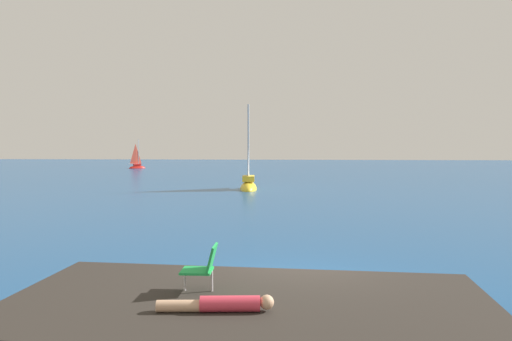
# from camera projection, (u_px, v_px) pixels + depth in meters

# --- Properties ---
(ground_plane) EXTENTS (160.00, 160.00, 0.00)m
(ground_plane) POSITION_uv_depth(u_px,v_px,m) (297.00, 288.00, 10.46)
(ground_plane) COLOR navy
(shore_ledge) EXTENTS (8.11, 4.47, 0.62)m
(shore_ledge) POSITION_uv_depth(u_px,v_px,m) (248.00, 318.00, 7.78)
(shore_ledge) COLOR #2D2823
(shore_ledge) RESTS_ON ground
(boulder_seaward) EXTENTS (1.52, 1.43, 0.88)m
(boulder_seaward) POSITION_uv_depth(u_px,v_px,m) (111.00, 291.00, 10.20)
(boulder_seaward) COLOR #2C2A23
(boulder_seaward) RESTS_ON ground
(boulder_inland) EXTENTS (1.16, 1.18, 0.75)m
(boulder_inland) POSITION_uv_depth(u_px,v_px,m) (233.00, 288.00, 10.42)
(boulder_inland) COLOR #2B241F
(boulder_inland) RESTS_ON ground
(sailboat_near) EXTENTS (1.34, 3.42, 6.27)m
(sailboat_near) POSITION_uv_depth(u_px,v_px,m) (249.00, 185.00, 32.46)
(sailboat_near) COLOR yellow
(sailboat_near) RESTS_ON ground
(sailboat_far) EXTENTS (2.09, 1.80, 3.94)m
(sailboat_far) POSITION_uv_depth(u_px,v_px,m) (137.00, 167.00, 59.44)
(sailboat_far) COLOR red
(sailboat_far) RESTS_ON ground
(person_sunbather) EXTENTS (1.76, 0.34, 0.25)m
(person_sunbather) POSITION_uv_depth(u_px,v_px,m) (221.00, 304.00, 7.20)
(person_sunbather) COLOR #DB384C
(person_sunbather) RESTS_ON shore_ledge
(beach_chair) EXTENTS (0.60, 0.48, 0.80)m
(beach_chair) POSITION_uv_depth(u_px,v_px,m) (204.00, 266.00, 8.19)
(beach_chair) COLOR green
(beach_chair) RESTS_ON shore_ledge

